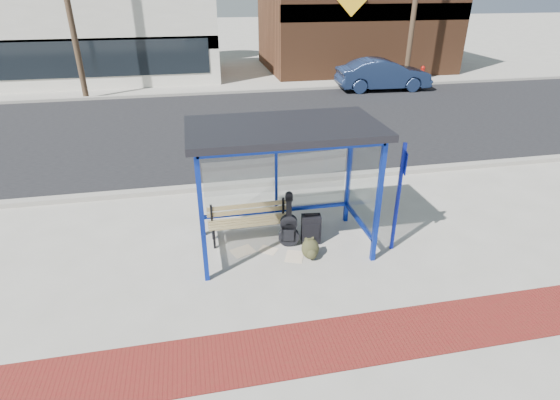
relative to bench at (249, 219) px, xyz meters
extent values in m
plane|color=#B2ADA0|center=(0.60, -0.45, -0.43)|extent=(120.00, 120.00, 0.00)
cube|color=maroon|center=(0.60, -3.05, -0.42)|extent=(60.00, 1.00, 0.01)
cube|color=gray|center=(0.60, 2.45, -0.37)|extent=(60.00, 0.25, 0.12)
cube|color=black|center=(0.60, 7.55, -0.42)|extent=(60.00, 10.00, 0.00)
cube|color=gray|center=(0.60, 12.65, -0.37)|extent=(60.00, 0.25, 0.12)
cube|color=#B2ADA0|center=(0.60, 14.55, -0.42)|extent=(60.00, 4.00, 0.01)
cube|color=#0D2595|center=(-0.90, -1.20, 0.72)|extent=(0.08, 0.08, 2.30)
cube|color=#0D2595|center=(2.10, -1.20, 0.72)|extent=(0.08, 0.08, 2.30)
cube|color=#0D2595|center=(-0.90, 0.30, 0.72)|extent=(0.08, 0.08, 2.30)
cube|color=#0D2595|center=(2.10, 0.30, 0.72)|extent=(0.08, 0.08, 2.30)
cube|color=#0D2595|center=(0.60, 0.30, 1.83)|extent=(3.00, 0.08, 0.08)
cube|color=#0D2595|center=(0.60, -1.20, 1.83)|extent=(3.00, 0.08, 0.08)
cube|color=#0D2595|center=(-0.90, -0.45, 1.83)|extent=(0.08, 1.50, 0.08)
cube|color=#0D2595|center=(2.10, -0.45, 1.83)|extent=(0.08, 1.50, 0.08)
cube|color=#0D2595|center=(0.60, 0.30, -0.03)|extent=(3.00, 0.08, 0.06)
cube|color=#0D2595|center=(-0.90, -0.45, -0.03)|extent=(0.08, 1.50, 0.06)
cube|color=#0D2595|center=(2.10, -0.45, -0.03)|extent=(0.08, 1.50, 0.06)
cube|color=#0D2595|center=(0.60, 0.30, 0.92)|extent=(0.05, 0.05, 1.90)
cube|color=silver|center=(0.60, 0.30, 0.88)|extent=(2.84, 0.01, 1.82)
cube|color=silver|center=(-0.90, -0.45, 0.88)|extent=(0.02, 1.34, 1.82)
cube|color=silver|center=(2.10, -0.45, 0.88)|extent=(0.02, 1.34, 1.82)
cube|color=black|center=(0.60, -0.45, 1.93)|extent=(3.30, 1.80, 0.12)
cube|color=silver|center=(-8.40, 17.55, 1.57)|extent=(18.00, 6.00, 4.00)
cube|color=black|center=(-8.40, 14.60, 1.57)|extent=(18.00, 0.10, 0.60)
cube|color=black|center=(-8.40, 14.53, 0.97)|extent=(17.00, 0.04, 1.60)
cube|color=#59331E|center=(8.60, 18.05, 2.77)|extent=(10.00, 7.00, 6.40)
cube|color=black|center=(8.60, 14.60, 2.77)|extent=(10.00, 0.10, 0.80)
cylinder|color=#4C3826|center=(-2.40, 21.55, 2.07)|extent=(0.36, 0.36, 5.00)
cylinder|color=#4C3826|center=(13.10, 21.55, 2.07)|extent=(0.36, 0.36, 5.00)
cube|color=black|center=(-0.71, -0.24, -0.23)|extent=(0.05, 0.05, 0.40)
cube|color=black|center=(-0.71, 0.11, -0.05)|extent=(0.05, 0.05, 0.75)
cube|color=black|center=(-0.71, -0.07, -0.23)|extent=(0.05, 0.36, 0.04)
cube|color=black|center=(0.71, -0.22, -0.23)|extent=(0.05, 0.05, 0.40)
cube|color=black|center=(0.71, 0.13, -0.05)|extent=(0.05, 0.05, 0.75)
cube|color=black|center=(0.71, -0.04, -0.23)|extent=(0.05, 0.36, 0.04)
cube|color=tan|center=(0.00, -0.20, -0.03)|extent=(1.60, 0.11, 0.03)
cube|color=tan|center=(0.00, -0.10, -0.03)|extent=(1.60, 0.11, 0.03)
cube|color=tan|center=(0.00, -0.01, -0.03)|extent=(1.60, 0.11, 0.03)
cube|color=tan|center=(0.00, 0.09, -0.03)|extent=(1.60, 0.11, 0.03)
cube|color=tan|center=(0.00, 0.13, 0.11)|extent=(1.60, 0.05, 0.09)
cube|color=tan|center=(0.00, 0.13, 0.23)|extent=(1.60, 0.05, 0.09)
cylinder|color=black|center=(0.70, -0.42, -0.23)|extent=(0.40, 0.19, 0.39)
cylinder|color=black|center=(0.70, -0.42, 0.08)|extent=(0.34, 0.17, 0.33)
cube|color=black|center=(0.70, -0.42, -0.08)|extent=(0.30, 0.17, 0.46)
cube|color=black|center=(0.70, -0.42, 0.39)|extent=(0.12, 0.11, 0.46)
cube|color=black|center=(0.70, -0.42, 0.60)|extent=(0.16, 0.12, 0.09)
cube|color=black|center=(1.15, -0.39, -0.13)|extent=(0.39, 0.27, 0.57)
cylinder|color=black|center=(1.02, -0.38, -0.40)|extent=(0.08, 0.21, 0.05)
cylinder|color=black|center=(1.29, -0.41, -0.40)|extent=(0.08, 0.21, 0.05)
cube|color=black|center=(1.15, -0.39, 0.19)|extent=(0.23, 0.07, 0.04)
cube|color=black|center=(1.14, -0.51, -0.12)|extent=(0.29, 0.05, 0.31)
ellipsoid|color=#32321B|center=(1.00, -0.91, -0.23)|extent=(0.33, 0.23, 0.39)
ellipsoid|color=#32321B|center=(1.00, -1.03, -0.29)|extent=(0.19, 0.13, 0.20)
cube|color=#32321B|center=(1.00, -0.89, -0.05)|extent=(0.11, 0.04, 0.03)
cube|color=navy|center=(2.61, -0.91, 0.63)|extent=(0.08, 0.08, 2.12)
cube|color=navy|center=(2.65, -0.92, 1.34)|extent=(0.09, 0.26, 0.40)
cube|color=white|center=(-0.20, -0.46, -0.42)|extent=(0.51, 0.46, 0.01)
cube|color=white|center=(0.72, -0.83, -0.42)|extent=(0.44, 0.49, 0.01)
cube|color=white|center=(0.28, -0.52, -0.42)|extent=(0.42, 0.41, 0.01)
imported|color=#1B294B|center=(7.93, 11.92, 0.28)|extent=(4.36, 1.72, 1.41)
cylinder|color=#A2110B|center=(10.79, 13.53, -0.13)|extent=(0.20, 0.20, 0.60)
sphere|color=#A2110B|center=(10.79, 13.53, 0.20)|extent=(0.22, 0.22, 0.22)
cylinder|color=#A2110B|center=(10.79, 13.53, -0.03)|extent=(0.32, 0.11, 0.10)
camera|label=1|loc=(-0.89, -7.41, 4.15)|focal=28.00mm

